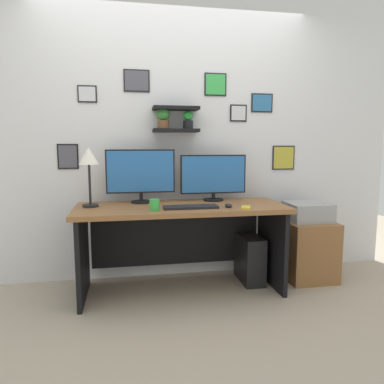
% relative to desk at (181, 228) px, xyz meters
% --- Properties ---
extents(ground_plane, '(8.00, 8.00, 0.00)m').
position_rel_desk_xyz_m(ground_plane, '(0.00, -0.06, -0.54)').
color(ground_plane, tan).
extents(back_wall_assembly, '(4.40, 0.24, 2.70)m').
position_rel_desk_xyz_m(back_wall_assembly, '(0.00, 0.38, 0.81)').
color(back_wall_assembly, silver).
rests_on(back_wall_assembly, ground).
extents(desk, '(1.76, 0.68, 0.75)m').
position_rel_desk_xyz_m(desk, '(0.00, 0.00, 0.00)').
color(desk, brown).
rests_on(desk, ground).
extents(monitor_left, '(0.60, 0.18, 0.47)m').
position_rel_desk_xyz_m(monitor_left, '(-0.33, 0.16, 0.46)').
color(monitor_left, black).
rests_on(monitor_left, desk).
extents(monitor_right, '(0.61, 0.18, 0.42)m').
position_rel_desk_xyz_m(monitor_right, '(0.33, 0.16, 0.43)').
color(monitor_right, black).
rests_on(monitor_right, desk).
extents(keyboard, '(0.44, 0.14, 0.02)m').
position_rel_desk_xyz_m(keyboard, '(0.06, -0.20, 0.22)').
color(keyboard, black).
rests_on(keyboard, desk).
extents(computer_mouse, '(0.06, 0.09, 0.03)m').
position_rel_desk_xyz_m(computer_mouse, '(0.37, -0.21, 0.22)').
color(computer_mouse, black).
rests_on(computer_mouse, desk).
extents(desk_lamp, '(0.17, 0.17, 0.49)m').
position_rel_desk_xyz_m(desk_lamp, '(-0.75, 0.01, 0.59)').
color(desk_lamp, black).
rests_on(desk_lamp, desk).
extents(cell_phone, '(0.11, 0.16, 0.01)m').
position_rel_desk_xyz_m(cell_phone, '(0.50, -0.27, 0.21)').
color(cell_phone, yellow).
rests_on(cell_phone, desk).
extents(coffee_mug, '(0.08, 0.08, 0.09)m').
position_rel_desk_xyz_m(coffee_mug, '(-0.24, -0.25, 0.25)').
color(coffee_mug, green).
rests_on(coffee_mug, desk).
extents(drawer_cabinet, '(0.44, 0.50, 0.55)m').
position_rel_desk_xyz_m(drawer_cabinet, '(1.21, 0.04, -0.27)').
color(drawer_cabinet, brown).
rests_on(drawer_cabinet, ground).
extents(printer, '(0.38, 0.34, 0.17)m').
position_rel_desk_xyz_m(printer, '(1.21, 0.04, 0.09)').
color(printer, '#9E9EA3').
rests_on(printer, drawer_cabinet).
extents(computer_tower_right, '(0.18, 0.40, 0.43)m').
position_rel_desk_xyz_m(computer_tower_right, '(0.65, 0.05, -0.33)').
color(computer_tower_right, black).
rests_on(computer_tower_right, ground).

